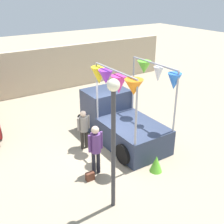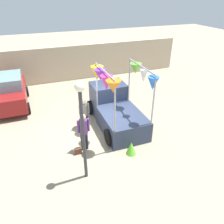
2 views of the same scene
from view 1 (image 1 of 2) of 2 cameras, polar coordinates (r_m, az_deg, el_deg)
name	(u,v)px [view 1 (image 1 of 2)]	position (r m, az deg, el deg)	size (l,w,h in m)	color
ground_plane	(106,149)	(11.06, -1.18, -7.58)	(60.00, 60.00, 0.00)	gray
vendor_truck	(118,116)	(11.47, 1.31, -0.92)	(2.45, 4.16, 3.28)	#2D3851
person_customer	(96,146)	(9.19, -3.37, -6.82)	(0.53, 0.34, 1.79)	black
person_vendor	(84,126)	(10.74, -5.77, -2.91)	(0.53, 0.34, 1.59)	#2D2823
handbag	(90,176)	(9.44, -4.48, -12.89)	(0.28, 0.16, 0.28)	#592D1E
street_lamp	(113,128)	(7.16, 0.28, -3.35)	(0.32, 0.32, 3.83)	#333338
brick_boundary_wall	(36,72)	(17.01, -15.21, 7.89)	(18.00, 0.36, 2.60)	tan
folded_kite_bundle_lime	(156,164)	(9.83, 8.97, -10.32)	(0.44, 0.44, 0.60)	#66CC33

